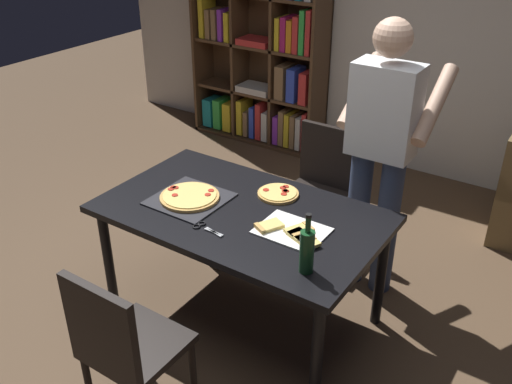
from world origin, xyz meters
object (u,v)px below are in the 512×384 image
Objects in this scene: chair_far_side at (320,182)px; kitchen_scissors at (204,227)px; dining_table at (241,222)px; pepperoni_pizza_on_tray at (190,197)px; person_serving_pizza at (381,146)px; wine_bottle at (307,250)px; bookshelf at (263,51)px; chair_near_camera at (122,343)px; second_pizza_plain at (278,193)px.

chair_far_side is 4.59× the size of kitchen_scissors.
dining_table is 3.93× the size of pepperoni_pizza_on_tray.
person_serving_pizza is at bearing -23.60° from chair_far_side.
wine_bottle is 1.61× the size of kitchen_scissors.
person_serving_pizza is (0.50, -0.22, 0.49)m from chair_far_side.
bookshelf is 3.32m from wine_bottle.
bookshelf is (-1.40, 3.33, 0.41)m from chair_near_camera.
person_serving_pizza is 7.17× the size of second_pizza_plain.
chair_far_side is at bearing 96.58° from second_pizza_plain.
second_pizza_plain is at bearing -131.85° from person_serving_pizza.
kitchen_scissors is at bearing 94.57° from chair_near_camera.
bookshelf is 9.95× the size of kitchen_scissors.
pepperoni_pizza_on_tray is 0.52m from second_pizza_plain.
chair_near_camera is at bearing -67.23° from bookshelf.
wine_bottle is at bearing -53.40° from bookshelf.
dining_table is 0.91× the size of person_serving_pizza.
kitchen_scissors is (0.26, -0.20, -0.01)m from pepperoni_pizza_on_tray.
kitchen_scissors is 0.80× the size of second_pizza_plain.
person_serving_pizza reaches higher than pepperoni_pizza_on_tray.
chair_far_side is at bearing -45.30° from bookshelf.
chair_near_camera is 0.98m from pepperoni_pizza_on_tray.
person_serving_pizza reaches higher than chair_near_camera.
chair_far_side reaches higher than pepperoni_pizza_on_tray.
wine_bottle is (0.58, -0.29, 0.19)m from dining_table.
pepperoni_pizza_on_tray is 0.93m from wine_bottle.
dining_table is at bearing 11.82° from pepperoni_pizza_on_tray.
dining_table is 0.97m from chair_far_side.
pepperoni_pizza_on_tray is at bearing -168.18° from dining_table.
person_serving_pizza is (0.50, 0.74, 0.32)m from dining_table.
wine_bottle is 0.76m from second_pizza_plain.
person_serving_pizza is at bearing 55.72° from dining_table.
bookshelf is 2.58m from second_pizza_plain.
bookshelf is at bearing 112.77° from chair_near_camera.
dining_table is 1.77× the size of chair_far_side.
wine_bottle is at bearing -65.12° from chair_far_side.
second_pizza_plain reaches higher than kitchen_scissors.
second_pizza_plain is (-0.50, 0.56, -0.11)m from wine_bottle.
chair_far_side is at bearing 156.40° from person_serving_pizza.
chair_near_camera is 4.59× the size of kitchen_scissors.
wine_bottle reaches higher than dining_table.
dining_table is 0.82× the size of bookshelf.
second_pizza_plain is (-0.42, -0.47, -0.24)m from person_serving_pizza.
wine_bottle reaches higher than chair_far_side.
second_pizza_plain is (0.40, 0.33, -0.00)m from pepperoni_pizza_on_tray.
wine_bottle is (1.98, -2.67, -0.05)m from bookshelf.
bookshelf is at bearing 134.70° from chair_far_side.
person_serving_pizza is at bearing 60.86° from kitchen_scissors.
kitchen_scissors reaches higher than dining_table.
chair_far_side is (0.00, 1.92, 0.00)m from chair_near_camera.
person_serving_pizza is 8.93× the size of kitchen_scissors.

